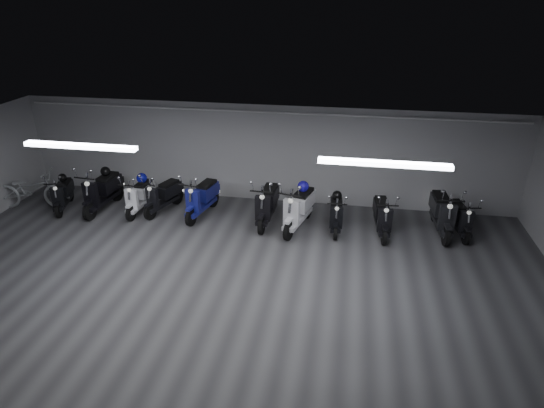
% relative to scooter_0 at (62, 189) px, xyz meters
% --- Properties ---
extents(floor, '(14.00, 10.00, 0.01)m').
position_rel_scooter_0_xyz_m(floor, '(5.39, -3.40, -0.61)').
color(floor, '#3C3C3F').
rests_on(floor, ground).
extents(ceiling, '(14.00, 10.00, 0.01)m').
position_rel_scooter_0_xyz_m(ceiling, '(5.39, -3.40, 2.20)').
color(ceiling, slate).
rests_on(ceiling, ground).
extents(back_wall, '(14.00, 0.01, 2.80)m').
position_rel_scooter_0_xyz_m(back_wall, '(5.39, 1.60, 0.80)').
color(back_wall, '#A4A5A7').
rests_on(back_wall, ground).
extents(fluor_strip_left, '(2.40, 0.18, 0.08)m').
position_rel_scooter_0_xyz_m(fluor_strip_left, '(2.39, -2.40, 2.14)').
color(fluor_strip_left, white).
rests_on(fluor_strip_left, ceiling).
extents(fluor_strip_right, '(2.40, 0.18, 0.08)m').
position_rel_scooter_0_xyz_m(fluor_strip_right, '(8.39, -2.40, 2.14)').
color(fluor_strip_right, white).
rests_on(fluor_strip_right, ceiling).
extents(conduit, '(13.60, 0.05, 0.05)m').
position_rel_scooter_0_xyz_m(conduit, '(5.39, 1.52, 2.02)').
color(conduit, white).
rests_on(conduit, back_wall).
extents(scooter_0, '(0.98, 1.70, 1.20)m').
position_rel_scooter_0_xyz_m(scooter_0, '(0.00, 0.00, 0.00)').
color(scooter_0, black).
rests_on(scooter_0, floor).
extents(scooter_1, '(0.83, 2.03, 1.47)m').
position_rel_scooter_0_xyz_m(scooter_1, '(1.12, 0.15, 0.14)').
color(scooter_1, black).
rests_on(scooter_1, floor).
extents(scooter_2, '(0.65, 1.70, 1.24)m').
position_rel_scooter_0_xyz_m(scooter_2, '(2.18, 0.20, 0.02)').
color(scooter_2, white).
rests_on(scooter_2, floor).
extents(scooter_3, '(1.06, 1.78, 1.26)m').
position_rel_scooter_0_xyz_m(scooter_3, '(2.81, 0.33, 0.03)').
color(scooter_3, black).
rests_on(scooter_3, floor).
extents(scooter_4, '(0.96, 1.94, 1.38)m').
position_rel_scooter_0_xyz_m(scooter_4, '(3.94, 0.26, 0.09)').
color(scooter_4, navy).
rests_on(scooter_4, floor).
extents(scooter_5, '(0.72, 1.94, 1.42)m').
position_rel_scooter_0_xyz_m(scooter_5, '(5.75, 0.16, 0.11)').
color(scooter_5, black).
rests_on(scooter_5, floor).
extents(scooter_6, '(1.14, 2.09, 1.48)m').
position_rel_scooter_0_xyz_m(scooter_6, '(6.60, -0.02, 0.14)').
color(scooter_6, white).
rests_on(scooter_6, floor).
extents(scooter_7, '(0.60, 1.61, 1.18)m').
position_rel_scooter_0_xyz_m(scooter_7, '(7.55, 0.08, -0.01)').
color(scooter_7, black).
rests_on(scooter_7, floor).
extents(scooter_8, '(0.71, 1.75, 1.27)m').
position_rel_scooter_0_xyz_m(scooter_8, '(8.69, 0.08, 0.04)').
color(scooter_8, black).
rests_on(scooter_8, floor).
extents(scooter_9, '(0.75, 1.98, 1.45)m').
position_rel_scooter_0_xyz_m(scooter_9, '(10.16, 0.36, 0.12)').
color(scooter_9, black).
rests_on(scooter_9, floor).
extents(bicycle, '(2.16, 1.10, 1.33)m').
position_rel_scooter_0_xyz_m(bicycle, '(-0.92, -0.06, 0.07)').
color(bicycle, silver).
rests_on(bicycle, floor).
extents(scooter_10, '(0.79, 1.66, 1.18)m').
position_rel_scooter_0_xyz_m(scooter_10, '(10.59, 0.38, -0.01)').
color(scooter_10, black).
rests_on(scooter_10, floor).
extents(helmet_0, '(0.27, 0.27, 0.27)m').
position_rel_scooter_0_xyz_m(helmet_0, '(1.15, 0.43, 0.44)').
color(helmet_0, black).
rests_on(helmet_0, scooter_1).
extents(helmet_1, '(0.25, 0.25, 0.25)m').
position_rel_scooter_0_xyz_m(helmet_1, '(7.54, 0.30, 0.26)').
color(helmet_1, black).
rests_on(helmet_1, scooter_7).
extents(helmet_2, '(0.29, 0.29, 0.29)m').
position_rel_scooter_0_xyz_m(helmet_2, '(6.67, 0.25, 0.46)').
color(helmet_2, '#170E9D').
rests_on(helmet_2, scooter_6).
extents(helmet_3, '(0.28, 0.28, 0.28)m').
position_rel_scooter_0_xyz_m(helmet_3, '(2.20, 0.43, 0.31)').
color(helmet_3, '#0B0E7F').
rests_on(helmet_3, scooter_2).
extents(helmet_4, '(0.23, 0.23, 0.23)m').
position_rel_scooter_0_xyz_m(helmet_4, '(-0.06, 0.21, 0.26)').
color(helmet_4, black).
rests_on(helmet_4, scooter_0).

